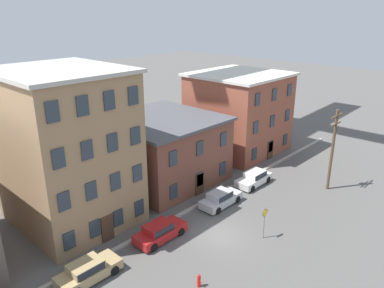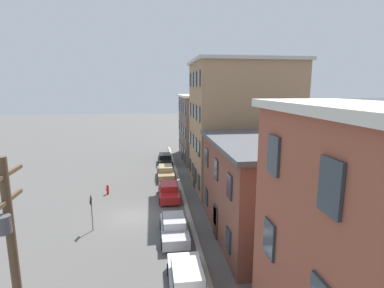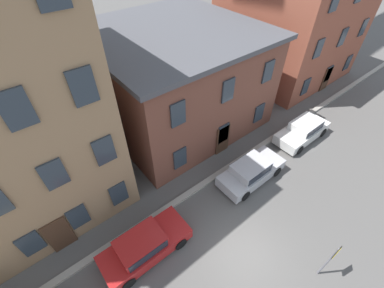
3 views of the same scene
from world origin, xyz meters
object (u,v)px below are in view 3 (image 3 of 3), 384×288
at_px(car_silver, 251,171).
at_px(caution_sign, 332,257).
at_px(car_white, 303,130).
at_px(car_red, 144,245).

bearing_deg(car_silver, caution_sign, -106.77).
height_order(car_silver, car_white, same).
bearing_deg(car_silver, car_white, 2.44).
bearing_deg(caution_sign, car_silver, 73.23).
xyz_separation_m(car_silver, caution_sign, (-1.77, -5.86, 1.05)).
height_order(car_red, caution_sign, caution_sign).
relative_size(car_red, car_white, 1.00).
height_order(car_red, car_white, same).
bearing_deg(car_white, car_silver, -177.56).
distance_m(car_white, caution_sign, 9.82).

